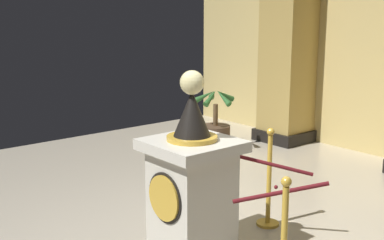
% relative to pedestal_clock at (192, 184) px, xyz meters
% --- Properties ---
extents(pedestal_clock, '(0.77, 0.77, 1.73)m').
position_rel_pedestal_clock_xyz_m(pedestal_clock, '(0.00, 0.00, 0.00)').
color(pedestal_clock, beige).
rests_on(pedestal_clock, ground_plane).
extents(stanchion_far, '(0.24, 0.24, 1.07)m').
position_rel_pedestal_clock_xyz_m(stanchion_far, '(0.03, 1.03, -0.30)').
color(stanchion_far, gold).
rests_on(stanchion_far, ground_plane).
extents(velvet_rope, '(1.12, 1.12, 0.22)m').
position_rel_pedestal_clock_xyz_m(velvet_rope, '(0.59, 0.49, 0.11)').
color(velvet_rope, '#591419').
extents(column_left, '(0.88, 0.88, 3.75)m').
position_rel_pedestal_clock_xyz_m(column_left, '(-2.23, 4.01, 1.19)').
color(column_left, black).
rests_on(column_left, ground_plane).
extents(potted_palm_left, '(0.69, 0.69, 1.03)m').
position_rel_pedestal_clock_xyz_m(potted_palm_left, '(-2.64, 2.70, -0.37)').
color(potted_palm_left, '#4C3828').
rests_on(potted_palm_left, ground_plane).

